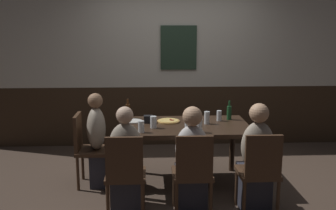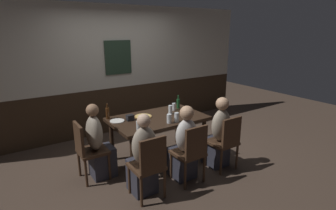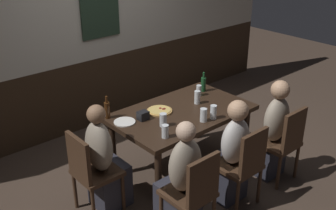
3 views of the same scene
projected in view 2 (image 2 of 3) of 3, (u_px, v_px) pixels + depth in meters
The scene contains 22 objects.
ground_plane at pixel (158, 158), 4.53m from camera, with size 12.00×12.00×0.00m, color #423328.
wall_back at pixel (116, 70), 5.49m from camera, with size 6.40×0.13×2.60m.
dining_table at pixel (158, 122), 4.35m from camera, with size 1.53×0.94×0.74m.
chair_mid_near at pixel (191, 151), 3.68m from camera, with size 0.40×0.40×0.88m.
chair_head_west at pixel (87, 148), 3.77m from camera, with size 0.40×0.40×0.88m.
chair_left_near at pixel (149, 164), 3.33m from camera, with size 0.40×0.40×0.88m.
chair_right_near at pixel (226, 140), 4.04m from camera, with size 0.40×0.40×0.88m.
person_mid_near at pixel (184, 148), 3.82m from camera, with size 0.34×0.37×1.12m.
person_head_west at pixel (99, 147), 3.86m from camera, with size 0.37×0.34×1.13m.
person_left_near at pixel (143, 161), 3.46m from camera, with size 0.34×0.37×1.13m.
person_right_near at pixel (218, 137), 4.17m from camera, with size 0.34×0.37×1.15m.
pizza at pixel (143, 116), 4.33m from camera, with size 0.28×0.28×0.03m.
beer_glass_half at pixel (141, 120), 3.99m from camera, with size 0.07×0.07×0.14m.
tumbler_short at pixel (177, 118), 4.09m from camera, with size 0.07×0.07×0.15m.
pint_glass_stout at pixel (174, 107), 4.68m from camera, with size 0.06×0.06×0.13m.
highball_clear at pixel (170, 110), 4.47m from camera, with size 0.07×0.07×0.15m.
tumbler_water at pixel (169, 119), 4.04m from camera, with size 0.07×0.07×0.14m.
pint_glass_amber at pixel (139, 126), 3.77m from camera, with size 0.07×0.07×0.13m.
beer_bottle_green at pixel (178, 103), 4.79m from camera, with size 0.06×0.06×0.24m.
beer_bottle_brown at pixel (108, 113), 4.23m from camera, with size 0.06×0.06×0.25m.
plate_white_large at pixel (117, 121), 4.13m from camera, with size 0.22×0.22×0.01m, color white.
condiment_caddy at pixel (130, 118), 4.17m from camera, with size 0.11×0.09×0.09m, color black.
Camera 2 is at (-2.13, -3.51, 2.13)m, focal length 28.33 mm.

